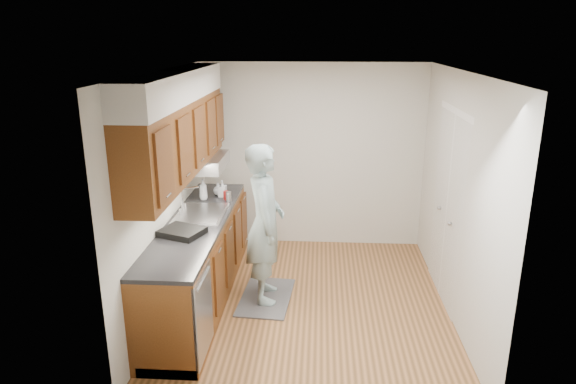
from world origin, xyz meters
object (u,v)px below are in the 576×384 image
object	(u,v)px
soap_bottle_a	(203,189)
dish_rack	(182,232)
person	(265,213)
soap_bottle_c	(218,189)
soda_can	(226,195)
steel_can	(229,197)
soap_bottle_b	(222,189)

from	to	relation	value
soap_bottle_a	dish_rack	size ratio (longest dim) A/B	0.64
person	dish_rack	xyz separation A→B (m)	(-0.77, -0.49, -0.04)
soap_bottle_c	soap_bottle_a	bearing A→B (deg)	-126.17
person	dish_rack	world-z (taller)	person
person	soap_bottle_c	world-z (taller)	person
soda_can	steel_can	bearing A→B (deg)	-56.11
soap_bottle_b	steel_can	distance (m)	0.21
soap_bottle_c	dish_rack	world-z (taller)	soap_bottle_c
person	soap_bottle_c	distance (m)	1.08
dish_rack	soap_bottle_a	bearing A→B (deg)	112.87
soap_bottle_a	soap_bottle_b	xyz separation A→B (m)	(0.21, 0.12, -0.02)
soap_bottle_c	soda_can	world-z (taller)	soap_bottle_c
person	steel_can	xyz separation A→B (m)	(-0.50, 0.60, -0.01)
person	dish_rack	distance (m)	0.91
steel_can	soap_bottle_c	bearing A→B (deg)	125.44
soap_bottle_b	steel_can	world-z (taller)	soap_bottle_b
person	soap_bottle_c	xyz separation A→B (m)	(-0.67, 0.85, 0.01)
soap_bottle_b	soap_bottle_c	bearing A→B (deg)	134.16
soap_bottle_b	soap_bottle_c	size ratio (longest dim) A/B	1.34
soda_can	dish_rack	xyz separation A→B (m)	(-0.23, -1.15, -0.02)
soap_bottle_c	soda_can	distance (m)	0.22
person	soap_bottle_b	bearing A→B (deg)	31.47
soda_can	steel_can	world-z (taller)	steel_can
person	soap_bottle_a	bearing A→B (deg)	44.58
soda_can	steel_can	distance (m)	0.09
soap_bottle_c	soap_bottle_b	bearing A→B (deg)	-45.84
person	steel_can	size ratio (longest dim) A/B	17.12
soap_bottle_c	soda_can	xyz separation A→B (m)	(0.13, -0.18, -0.02)
person	soap_bottle_b	xyz separation A→B (m)	(-0.60, 0.77, 0.03)
soap_bottle_a	soda_can	size ratio (longest dim) A/B	2.41
soap_bottle_b	soda_can	bearing A→B (deg)	-60.73
soap_bottle_c	dish_rack	bearing A→B (deg)	-94.28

